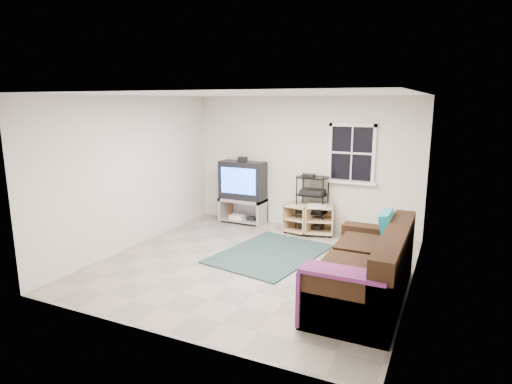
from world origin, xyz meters
The scene contains 8 objects.
room centered at (0.95, 2.27, 1.48)m, with size 4.60×4.62×4.60m.
tv_unit centered at (-1.22, 2.04, 0.76)m, with size 0.94×0.47×1.39m.
av_rack centered at (0.27, 2.08, 0.49)m, with size 0.56×0.41×1.12m.
side_table_left centered at (0.07, 1.91, 0.29)m, with size 0.54×0.54×0.55m.
side_table_right centered at (0.46, 1.95, 0.33)m, with size 0.62×0.62×0.60m.
sofa centered at (1.82, -0.46, 0.37)m, with size 1.01×2.27×1.04m.
shag_rug centered at (0.05, 0.51, 0.01)m, with size 1.42×1.96×0.02m, color #311F15.
paper_bag centered at (-1.72, 2.16, 0.20)m, with size 0.28×0.18×0.40m, color #8C5D3F.
Camera 1 is at (2.70, -5.70, 2.50)m, focal length 30.00 mm.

